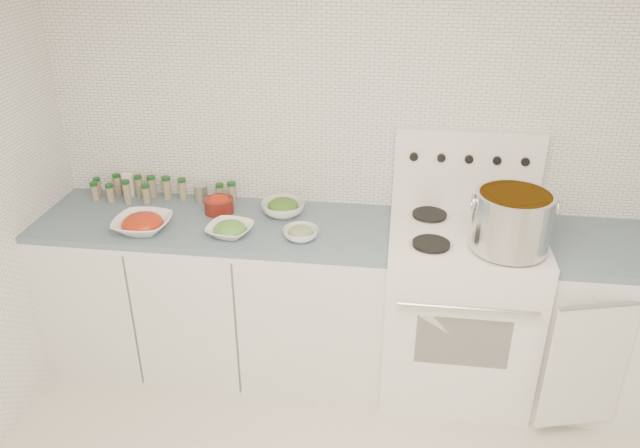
{
  "coord_description": "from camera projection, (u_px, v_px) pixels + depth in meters",
  "views": [
    {
      "loc": [
        0.11,
        -1.63,
        2.37
      ],
      "look_at": [
        -0.25,
        1.14,
        0.95
      ],
      "focal_mm": 35.0,
      "sensor_mm": 36.0,
      "label": 1
    }
  ],
  "objects": [
    {
      "name": "counter_right",
      "position": [
        619.0,
        323.0,
        3.22
      ],
      "size": [
        0.89,
        0.73,
        0.9
      ],
      "color": "white",
      "rests_on": "ground"
    },
    {
      "name": "bowl_zucchini",
      "position": [
        301.0,
        233.0,
        3.08
      ],
      "size": [
        0.21,
        0.21,
        0.07
      ],
      "color": "white",
      "rests_on": "counter_left"
    },
    {
      "name": "spice_cluster",
      "position": [
        152.0,
        189.0,
        3.49
      ],
      "size": [
        0.83,
        0.15,
        0.14
      ],
      "color": "gray",
      "rests_on": "counter_left"
    },
    {
      "name": "stove",
      "position": [
        458.0,
        304.0,
        3.3
      ],
      "size": [
        0.76,
        0.7,
        1.36
      ],
      "color": "white",
      "rests_on": "ground"
    },
    {
      "name": "bowl_broccoli",
      "position": [
        283.0,
        207.0,
        3.32
      ],
      "size": [
        0.27,
        0.27,
        0.09
      ],
      "color": "white",
      "rests_on": "counter_left"
    },
    {
      "name": "tin_can",
      "position": [
        201.0,
        193.0,
        3.47
      ],
      "size": [
        0.09,
        0.09,
        0.1
      ],
      "primitive_type": "cylinder",
      "rotation": [
        0.0,
        0.0,
        -0.2
      ],
      "color": "#AAA290",
      "rests_on": "counter_left"
    },
    {
      "name": "salt_canister",
      "position": [
        128.0,
        185.0,
        3.54
      ],
      "size": [
        0.08,
        0.08,
        0.13
      ],
      "primitive_type": "cylinder",
      "rotation": [
        0.0,
        0.0,
        -0.22
      ],
      "color": "white",
      "rests_on": "counter_left"
    },
    {
      "name": "counter_left",
      "position": [
        219.0,
        293.0,
        3.47
      ],
      "size": [
        1.85,
        0.62,
        0.9
      ],
      "color": "white",
      "rests_on": "ground"
    },
    {
      "name": "bowl_snowpea",
      "position": [
        230.0,
        229.0,
        3.12
      ],
      "size": [
        0.26,
        0.26,
        0.07
      ],
      "color": "white",
      "rests_on": "counter_left"
    },
    {
      "name": "stock_pot",
      "position": [
        512.0,
        219.0,
        2.86
      ],
      "size": [
        0.38,
        0.36,
        0.27
      ],
      "rotation": [
        0.0,
        0.0,
        -0.31
      ],
      "color": "silver",
      "rests_on": "stove"
    },
    {
      "name": "bowl_pepper",
      "position": [
        219.0,
        204.0,
        3.34
      ],
      "size": [
        0.16,
        0.16,
        0.1
      ],
      "color": "#5E1610",
      "rests_on": "counter_left"
    },
    {
      "name": "bowl_tomato",
      "position": [
        142.0,
        223.0,
        3.16
      ],
      "size": [
        0.29,
        0.29,
        0.1
      ],
      "color": "white",
      "rests_on": "counter_left"
    },
    {
      "name": "room_walls",
      "position": [
        354.0,
        218.0,
        1.82
      ],
      "size": [
        3.54,
        3.04,
        2.52
      ],
      "color": "white",
      "rests_on": "ground"
    }
  ]
}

